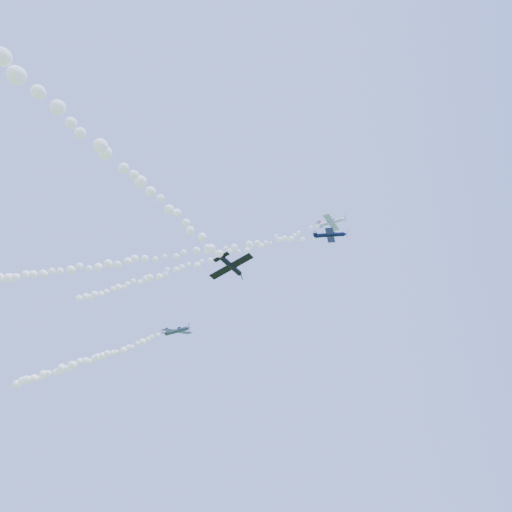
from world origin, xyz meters
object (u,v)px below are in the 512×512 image
(plane_navy, at_px, (330,235))
(plane_black, at_px, (231,266))
(plane_grey, at_px, (177,331))
(plane_white, at_px, (331,222))

(plane_navy, bearing_deg, plane_black, -153.54)
(plane_grey, bearing_deg, plane_black, -28.73)
(plane_white, bearing_deg, plane_navy, 168.67)
(plane_navy, bearing_deg, plane_grey, 155.12)
(plane_white, height_order, plane_black, plane_white)
(plane_navy, relative_size, plane_black, 0.89)
(plane_grey, relative_size, plane_black, 1.05)
(plane_grey, bearing_deg, plane_navy, -1.62)
(plane_white, relative_size, plane_black, 0.80)
(plane_black, bearing_deg, plane_grey, 51.90)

